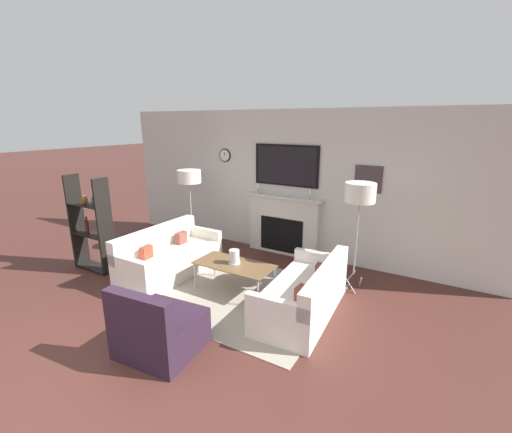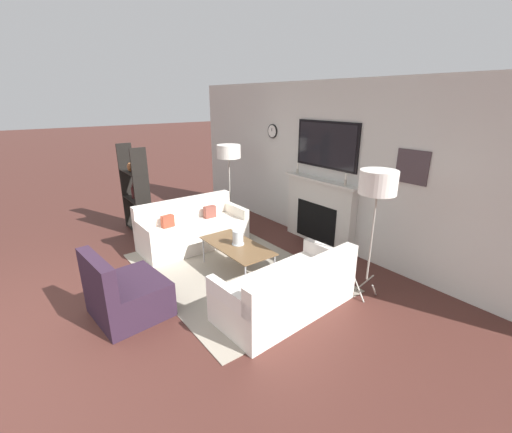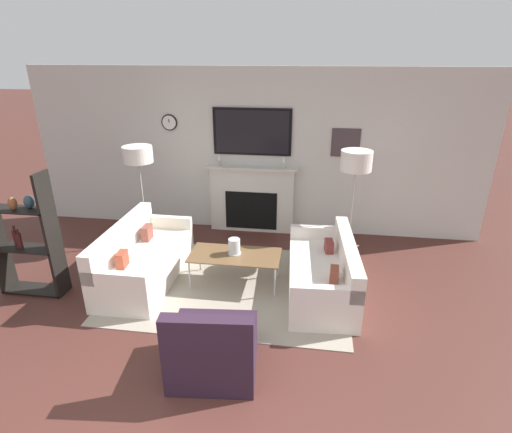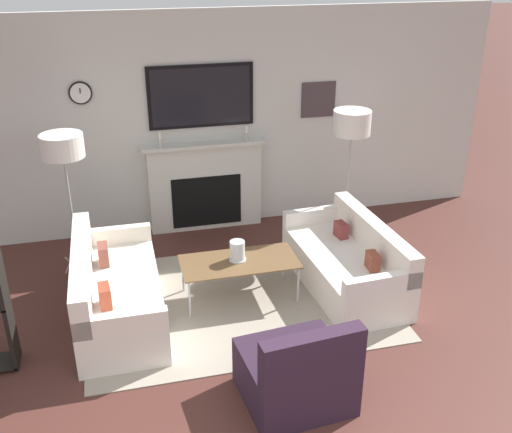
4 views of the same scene
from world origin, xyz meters
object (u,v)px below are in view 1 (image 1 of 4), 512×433
(hurricane_candle, at_px, (234,257))
(couch_left, at_px, (169,258))
(armchair, at_px, (158,330))
(coffee_table, at_px, (234,266))
(couch_right, at_px, (305,295))
(floor_lamp_right, at_px, (360,194))
(shelf_unit, at_px, (91,224))
(floor_lamp_left, at_px, (189,178))

(hurricane_candle, bearing_deg, couch_left, -175.43)
(couch_left, bearing_deg, armchair, -48.68)
(coffee_table, bearing_deg, couch_right, -3.26)
(couch_right, xyz_separation_m, armchair, (-1.07, -1.56, 0.01))
(floor_lamp_right, bearing_deg, armchair, -119.22)
(hurricane_candle, height_order, floor_lamp_right, floor_lamp_right)
(couch_right, relative_size, shelf_unit, 1.07)
(couch_left, distance_m, armchair, 2.08)
(coffee_table, relative_size, floor_lamp_right, 0.72)
(couch_right, distance_m, coffee_table, 1.18)
(floor_lamp_left, bearing_deg, couch_right, -19.88)
(floor_lamp_left, bearing_deg, couch_left, -70.19)
(coffee_table, relative_size, floor_lamp_left, 0.74)
(floor_lamp_left, bearing_deg, hurricane_candle, -29.45)
(armchair, xyz_separation_m, floor_lamp_right, (1.44, 2.58, 1.22))
(couch_left, relative_size, coffee_table, 1.50)
(couch_left, distance_m, floor_lamp_left, 1.61)
(hurricane_candle, bearing_deg, coffee_table, -68.05)
(coffee_table, bearing_deg, armchair, -86.44)
(floor_lamp_left, xyz_separation_m, shelf_unit, (-0.89, -1.51, -0.66))
(shelf_unit, bearing_deg, floor_lamp_left, 59.54)
(coffee_table, bearing_deg, floor_lamp_left, 149.91)
(armchair, distance_m, shelf_unit, 2.88)
(coffee_table, distance_m, hurricane_candle, 0.12)
(hurricane_candle, bearing_deg, floor_lamp_right, 30.51)
(couch_right, relative_size, floor_lamp_right, 1.05)
(armchair, relative_size, shelf_unit, 0.54)
(armchair, bearing_deg, couch_right, 55.60)
(couch_left, height_order, floor_lamp_left, floor_lamp_left)
(couch_right, relative_size, armchair, 1.97)
(armchair, distance_m, hurricane_candle, 1.68)
(couch_left, bearing_deg, coffee_table, 3.10)
(shelf_unit, bearing_deg, couch_right, 7.69)
(hurricane_candle, bearing_deg, couch_right, -4.75)
(couch_left, xyz_separation_m, floor_lamp_right, (2.81, 1.02, 1.22))
(armchair, bearing_deg, floor_lamp_left, 123.99)
(floor_lamp_right, bearing_deg, couch_right, -110.12)
(hurricane_candle, relative_size, floor_lamp_right, 0.13)
(floor_lamp_right, bearing_deg, hurricane_candle, -149.49)
(hurricane_candle, bearing_deg, shelf_unit, -166.63)
(coffee_table, bearing_deg, couch_left, -176.90)
(couch_right, relative_size, hurricane_candle, 8.29)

